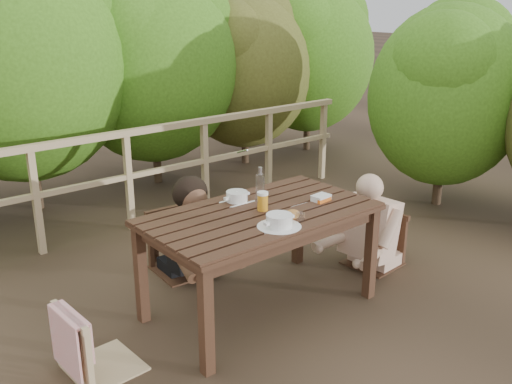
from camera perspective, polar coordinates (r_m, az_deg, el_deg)
ground at (r=4.37m, az=0.43°, el=-11.42°), size 60.00×60.00×0.00m
table at (r=4.19m, az=0.44°, el=-6.94°), size 1.63×0.92×0.76m
chair_left at (r=3.64m, az=-15.39°, el=-10.93°), size 0.45×0.45×0.86m
chair_far at (r=4.77m, az=-7.30°, el=-2.47°), size 0.51×0.51×0.97m
chair_right at (r=4.96m, az=11.79°, el=-2.57°), size 0.45×0.45×0.85m
woman at (r=4.72m, az=-7.52°, el=-0.41°), size 0.58×0.69×1.32m
diner_right at (r=4.90m, az=12.22°, el=0.42°), size 0.73×0.61×1.38m
railing at (r=5.72m, az=-12.53°, el=1.08°), size 5.60×0.10×1.01m
hedge_row at (r=6.73m, az=-15.17°, el=15.59°), size 6.60×1.60×3.80m
soup_near at (r=3.76m, az=2.32°, el=-2.94°), size 0.30×0.30×0.10m
soup_far at (r=4.23m, az=-1.91°, el=-0.52°), size 0.27×0.27×0.09m
bread_roll at (r=3.92m, az=3.60°, el=-2.27°), size 0.12×0.09×0.07m
beer_glass at (r=4.03m, az=0.67°, el=-1.02°), size 0.08×0.08×0.15m
bottle at (r=4.18m, az=0.42°, el=0.64°), size 0.07×0.07×0.28m
tumbler at (r=3.88m, az=4.45°, el=-2.53°), size 0.06×0.06×0.07m
butter_tub at (r=4.27m, az=6.48°, el=-0.68°), size 0.15×0.11×0.06m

